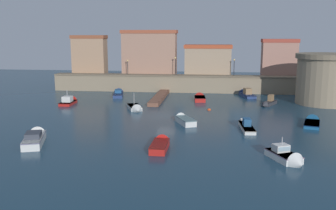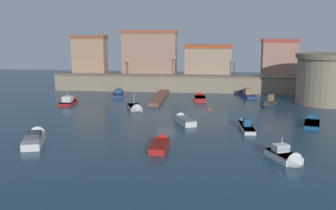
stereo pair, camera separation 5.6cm
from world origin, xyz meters
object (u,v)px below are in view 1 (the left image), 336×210
object	(u,v)px
quay_lamp_2	(234,65)
moored_boat_10	(245,125)
moored_boat_1	(184,120)
moored_boat_3	(136,108)
moored_boat_11	(35,137)
quay_lamp_1	(175,63)
moored_boat_0	(312,122)
mooring_buoy_0	(209,110)
quay_lamp_0	(128,64)
moored_boat_2	(200,98)
moored_boat_4	(246,94)
moored_boat_5	(70,101)
moored_boat_7	(269,103)
moored_boat_6	(161,144)
moored_boat_9	(118,93)
moored_boat_8	(288,157)
fortress_tower	(326,79)

from	to	relation	value
quay_lamp_2	moored_boat_10	bearing A→B (deg)	-89.79
moored_boat_1	moored_boat_3	size ratio (longest dim) A/B	1.00
moored_boat_11	moored_boat_10	bearing A→B (deg)	-86.15
quay_lamp_1	quay_lamp_2	world-z (taller)	quay_lamp_1
quay_lamp_1	moored_boat_0	size ratio (longest dim) A/B	0.62
quay_lamp_1	mooring_buoy_0	world-z (taller)	quay_lamp_1
moored_boat_3	moored_boat_11	distance (m)	19.50
moored_boat_0	moored_boat_10	world-z (taller)	moored_boat_10
quay_lamp_0	moored_boat_2	world-z (taller)	quay_lamp_0
quay_lamp_1	moored_boat_4	world-z (taller)	quay_lamp_1
quay_lamp_0	moored_boat_5	distance (m)	17.30
moored_boat_0	moored_boat_7	distance (m)	13.03
moored_boat_1	moored_boat_2	bearing A→B (deg)	-29.86
quay_lamp_0	moored_boat_10	size ratio (longest dim) A/B	0.42
moored_boat_4	moored_boat_10	size ratio (longest dim) A/B	0.95
quay_lamp_1	moored_boat_10	bearing A→B (deg)	-67.60
moored_boat_10	moored_boat_6	bearing A→B (deg)	131.91
quay_lamp_2	moored_boat_3	world-z (taller)	quay_lamp_2
moored_boat_9	moored_boat_3	bearing A→B (deg)	-167.48
quay_lamp_0	moored_boat_2	size ratio (longest dim) A/B	0.61
moored_boat_2	moored_boat_8	distance (m)	33.18
moored_boat_3	moored_boat_9	distance (m)	15.20
moored_boat_3	moored_boat_11	size ratio (longest dim) A/B	0.75
moored_boat_3	moored_boat_5	xyz separation A→B (m)	(-12.16, 4.42, 0.08)
quay_lamp_1	moored_boat_8	distance (m)	43.97
moored_boat_9	moored_boat_11	xyz separation A→B (m)	(-1.10, -31.97, 0.12)
moored_boat_0	moored_boat_1	world-z (taller)	moored_boat_1
moored_boat_5	moored_boat_11	size ratio (longest dim) A/B	0.74
quay_lamp_0	moored_boat_7	xyz separation A→B (m)	(26.40, -12.97, -4.94)
moored_boat_0	moored_boat_9	xyz separation A→B (m)	(-30.82, 19.66, 0.16)
moored_boat_1	moored_boat_3	xyz separation A→B (m)	(-7.93, 7.20, -0.09)
quay_lamp_2	moored_boat_7	distance (m)	14.84
moored_boat_5	moored_boat_10	world-z (taller)	moored_boat_5
mooring_buoy_0	moored_boat_0	bearing A→B (deg)	-28.55
moored_boat_5	moored_boat_11	bearing A→B (deg)	-169.27
moored_boat_5	moored_boat_8	bearing A→B (deg)	-131.59
quay_lamp_2	moored_boat_1	bearing A→B (deg)	-106.20
quay_lamp_1	moored_boat_1	xyz separation A→B (m)	(3.84, -26.84, -5.34)
moored_boat_5	moored_boat_4	bearing A→B (deg)	-70.62
quay_lamp_0	moored_boat_5	bearing A→B (deg)	-113.26
fortress_tower	moored_boat_5	bearing A→B (deg)	-173.40
moored_boat_7	moored_boat_5	bearing A→B (deg)	-57.61
quay_lamp_2	moored_boat_2	xyz separation A→B (m)	(-6.32, -9.28, -5.21)
moored_boat_1	moored_boat_3	bearing A→B (deg)	22.70
moored_boat_1	moored_boat_4	distance (m)	25.07
quay_lamp_0	moored_boat_1	bearing A→B (deg)	-63.21
moored_boat_5	mooring_buoy_0	distance (m)	23.52
quay_lamp_1	quay_lamp_2	size ratio (longest dim) A/B	1.09
quay_lamp_0	moored_boat_1	distance (m)	30.47
quay_lamp_2	moored_boat_10	size ratio (longest dim) A/B	0.47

